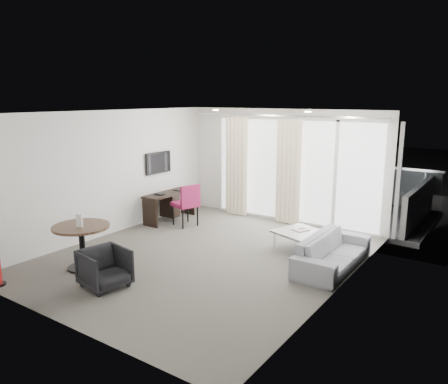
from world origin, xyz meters
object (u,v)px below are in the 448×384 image
Objects in this scene: desk_chair at (185,205)px; rattan_chair_a at (353,197)px; round_table at (82,247)px; tub_armchair at (105,268)px; desk at (170,206)px; sofa at (333,252)px; coffee_table at (300,241)px; rattan_chair_b at (366,203)px.

desk_chair is 4.35m from rattan_chair_a.
tub_armchair is (0.90, -0.30, -0.07)m from round_table.
desk is 3.78m from tub_armchair.
desk_chair is 3.72m from sofa.
tub_armchair is at bearing -18.18° from round_table.
coffee_table is 0.43× the size of sofa.
round_table is at bearing 82.18° from tub_armchair.
desk is at bearing -175.86° from desk_chair.
rattan_chair_b reaches higher than coffee_table.
desk_chair is 2.85m from coffee_table.
rattan_chair_a reaches higher than sofa.
tub_armchair is 3.76m from sofa.
rattan_chair_a reaches higher than coffee_table.
tub_armchair is 6.42m from rattan_chair_b.
coffee_table is 0.97m from sofa.
desk is 4.64m from rattan_chair_a.
tub_armchair is 0.91× the size of rattan_chair_a.
rattan_chair_a is at bearing -3.40° from tub_armchair.
rattan_chair_b is (3.05, 5.75, 0.02)m from round_table.
sofa is (3.49, 2.43, -0.10)m from round_table.
round_table is at bearing -75.98° from desk.
desk_chair is 1.18× the size of coffee_table.
desk is 1.78× the size of rattan_chair_b.
desk is at bearing 177.01° from coffee_table.
desk_chair is 2.96m from round_table.
rattan_chair_b reaches higher than tub_armchair.
sofa is 4.04m from rattan_chair_a.
sofa is (0.84, -0.49, 0.09)m from coffee_table.
coffee_table is at bearing -18.19° from tub_armchair.
coffee_table is (3.43, -0.18, -0.15)m from desk.
desk_chair reaches higher than rattan_chair_b.
rattan_chair_a is at bearing 92.01° from coffee_table.
desk_chair is at bearing -13.36° from desk.
tub_armchair is at bearing -133.49° from rattan_chair_b.
round_table reaches higher than rattan_chair_a.
tub_armchair is 0.35× the size of sofa.
tub_armchair is at bearing -118.56° from coffee_table.
coffee_table is (2.84, -0.04, -0.30)m from desk_chair.
round_table reaches higher than desk.
desk_chair is at bearing 81.83° from sofa.
rattan_chair_b is (2.15, 6.05, 0.10)m from tub_armchair.
coffee_table is at bearing 47.72° from round_table.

